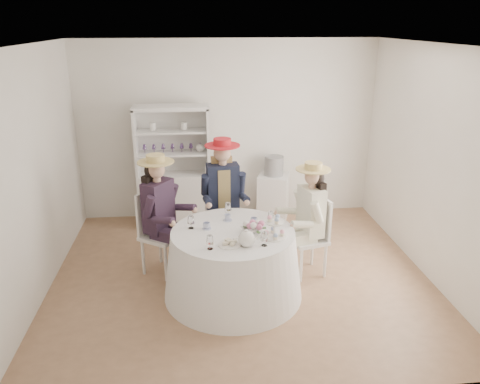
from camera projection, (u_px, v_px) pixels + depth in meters
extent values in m
plane|color=#8A6445|center=(241.00, 275.00, 5.72)|extent=(4.50, 4.50, 0.00)
plane|color=white|center=(241.00, 44.00, 4.79)|extent=(4.50, 4.50, 0.00)
plane|color=silver|center=(228.00, 131.00, 7.12)|extent=(4.50, 0.00, 4.50)
plane|color=silver|center=(269.00, 252.00, 3.39)|extent=(4.50, 0.00, 4.50)
plane|color=silver|center=(34.00, 176.00, 5.04)|extent=(0.00, 4.50, 4.50)
plane|color=silver|center=(432.00, 164.00, 5.47)|extent=(0.00, 4.50, 4.50)
cone|color=white|center=(233.00, 264.00, 5.21)|extent=(1.55, 1.55, 0.76)
cylinder|color=white|center=(233.00, 232.00, 5.08)|extent=(1.35, 1.35, 0.02)
cube|color=silver|center=(175.00, 199.00, 7.06)|extent=(1.14, 0.70, 0.80)
cube|color=silver|center=(173.00, 138.00, 6.92)|extent=(1.03, 0.36, 0.98)
cube|color=silver|center=(170.00, 108.00, 6.59)|extent=(1.14, 0.70, 0.05)
cube|color=silver|center=(136.00, 142.00, 6.71)|extent=(0.16, 0.39, 0.98)
cube|color=silver|center=(208.00, 140.00, 6.81)|extent=(0.16, 0.39, 0.98)
cube|color=silver|center=(173.00, 153.00, 6.82)|extent=(1.06, 0.64, 0.03)
cube|color=silver|center=(172.00, 131.00, 6.71)|extent=(1.06, 0.64, 0.03)
sphere|color=white|center=(200.00, 148.00, 6.83)|extent=(0.12, 0.12, 0.12)
cube|color=silver|center=(273.00, 196.00, 7.30)|extent=(0.56, 0.56, 0.70)
cylinder|color=black|center=(274.00, 166.00, 7.13)|extent=(0.32, 0.32, 0.29)
cube|color=silver|center=(162.00, 236.00, 5.66)|extent=(0.59, 0.59, 0.04)
cylinder|color=silver|center=(166.00, 263.00, 5.52)|extent=(0.04, 0.04, 0.47)
cylinder|color=silver|center=(182.00, 252.00, 5.80)|extent=(0.04, 0.04, 0.47)
cylinder|color=silver|center=(143.00, 257.00, 5.67)|extent=(0.04, 0.04, 0.47)
cylinder|color=silver|center=(160.00, 246.00, 5.96)|extent=(0.04, 0.04, 0.47)
cube|color=silver|center=(148.00, 211.00, 5.64)|extent=(0.25, 0.35, 0.53)
cube|color=black|center=(158.00, 206.00, 5.53)|extent=(0.39, 0.44, 0.62)
cube|color=black|center=(165.00, 235.00, 5.49)|extent=(0.38, 0.32, 0.13)
cylinder|color=black|center=(177.00, 262.00, 5.53)|extent=(0.11, 0.11, 0.49)
cylinder|color=black|center=(149.00, 207.00, 5.30)|extent=(0.21, 0.18, 0.29)
cube|color=black|center=(175.00, 229.00, 5.65)|extent=(0.38, 0.32, 0.13)
cylinder|color=black|center=(186.00, 255.00, 5.69)|extent=(0.11, 0.11, 0.49)
cylinder|color=black|center=(172.00, 195.00, 5.67)|extent=(0.21, 0.18, 0.29)
cylinder|color=#D8A889|center=(157.00, 179.00, 5.42)|extent=(0.10, 0.10, 0.08)
sphere|color=#D8A889|center=(156.00, 170.00, 5.38)|extent=(0.20, 0.20, 0.20)
sphere|color=black|center=(153.00, 171.00, 5.40)|extent=(0.20, 0.20, 0.20)
cube|color=black|center=(152.00, 190.00, 5.50)|extent=(0.21, 0.26, 0.40)
cylinder|color=tan|center=(156.00, 162.00, 5.34)|extent=(0.42, 0.42, 0.01)
cylinder|color=tan|center=(155.00, 158.00, 5.33)|extent=(0.21, 0.21, 0.08)
cube|color=silver|center=(224.00, 218.00, 6.11)|extent=(0.48, 0.48, 0.04)
cylinder|color=silver|center=(212.00, 243.00, 6.00)|extent=(0.04, 0.04, 0.49)
cylinder|color=silver|center=(239.00, 241.00, 6.06)|extent=(0.04, 0.04, 0.49)
cylinder|color=silver|center=(209.00, 232.00, 6.33)|extent=(0.04, 0.04, 0.49)
cylinder|color=silver|center=(234.00, 230.00, 6.39)|extent=(0.04, 0.04, 0.49)
cube|color=silver|center=(221.00, 192.00, 6.19)|extent=(0.42, 0.07, 0.55)
cube|color=#191E32|center=(223.00, 188.00, 5.99)|extent=(0.42, 0.26, 0.64)
cube|color=tan|center=(223.00, 188.00, 5.99)|extent=(0.18, 0.26, 0.55)
cube|color=#191E32|center=(217.00, 217.00, 5.94)|extent=(0.18, 0.39, 0.13)
cylinder|color=#191E32|center=(220.00, 246.00, 5.91)|extent=(0.11, 0.11, 0.51)
cylinder|color=#191E32|center=(205.00, 185.00, 5.88)|extent=(0.12, 0.20, 0.31)
cube|color=#191E32|center=(233.00, 216.00, 5.97)|extent=(0.18, 0.39, 0.13)
cylinder|color=#191E32|center=(235.00, 244.00, 5.94)|extent=(0.11, 0.11, 0.51)
cylinder|color=#191E32|center=(241.00, 183.00, 5.96)|extent=(0.12, 0.20, 0.31)
cylinder|color=#D8A889|center=(223.00, 163.00, 5.87)|extent=(0.10, 0.10, 0.09)
sphere|color=#D8A889|center=(222.00, 153.00, 5.83)|extent=(0.21, 0.21, 0.21)
sphere|color=tan|center=(222.00, 153.00, 5.88)|extent=(0.21, 0.21, 0.21)
cube|color=tan|center=(222.00, 172.00, 6.00)|extent=(0.27, 0.11, 0.42)
cylinder|color=red|center=(222.00, 145.00, 5.79)|extent=(0.44, 0.44, 0.01)
cylinder|color=red|center=(222.00, 142.00, 5.78)|extent=(0.22, 0.22, 0.09)
cube|color=silver|center=(308.00, 240.00, 5.62)|extent=(0.49, 0.49, 0.04)
cylinder|color=silver|center=(289.00, 253.00, 5.79)|extent=(0.04, 0.04, 0.44)
cylinder|color=silver|center=(301.00, 265.00, 5.51)|extent=(0.04, 0.04, 0.44)
cylinder|color=silver|center=(312.00, 249.00, 5.90)|extent=(0.04, 0.04, 0.44)
cylinder|color=silver|center=(325.00, 261.00, 5.61)|extent=(0.04, 0.04, 0.44)
cube|color=silver|center=(322.00, 217.00, 5.59)|extent=(0.13, 0.38, 0.50)
cube|color=white|center=(311.00, 211.00, 5.50)|extent=(0.29, 0.40, 0.58)
cube|color=white|center=(296.00, 232.00, 5.63)|extent=(0.36, 0.21, 0.12)
cylinder|color=white|center=(284.00, 256.00, 5.69)|extent=(0.10, 0.10, 0.46)
cylinder|color=white|center=(300.00, 200.00, 5.65)|extent=(0.19, 0.13, 0.28)
cube|color=white|center=(303.00, 238.00, 5.48)|extent=(0.36, 0.21, 0.12)
cylinder|color=white|center=(291.00, 263.00, 5.53)|extent=(0.10, 0.10, 0.46)
cylinder|color=white|center=(317.00, 212.00, 5.28)|extent=(0.19, 0.13, 0.28)
cylinder|color=#D8A889|center=(312.00, 186.00, 5.39)|extent=(0.09, 0.09, 0.08)
sphere|color=#D8A889|center=(313.00, 177.00, 5.35)|extent=(0.19, 0.19, 0.19)
sphere|color=black|center=(316.00, 178.00, 5.37)|extent=(0.19, 0.19, 0.19)
cube|color=black|center=(318.00, 196.00, 5.47)|extent=(0.14, 0.25, 0.38)
cylinder|color=tan|center=(313.00, 169.00, 5.32)|extent=(0.40, 0.40, 0.01)
cylinder|color=tan|center=(313.00, 166.00, 5.31)|extent=(0.20, 0.20, 0.08)
cube|color=silver|center=(222.00, 196.00, 7.04)|extent=(0.50, 0.50, 0.04)
cylinder|color=silver|center=(234.00, 207.00, 7.23)|extent=(0.04, 0.04, 0.43)
cylinder|color=silver|center=(215.00, 205.00, 7.30)|extent=(0.04, 0.04, 0.43)
cylinder|color=silver|center=(229.00, 215.00, 6.94)|extent=(0.04, 0.04, 0.43)
cylinder|color=silver|center=(209.00, 213.00, 7.01)|extent=(0.04, 0.04, 0.43)
cube|color=silver|center=(218.00, 183.00, 6.79)|extent=(0.36, 0.15, 0.49)
imported|color=white|center=(207.00, 226.00, 5.13)|extent=(0.09, 0.09, 0.07)
imported|color=white|center=(228.00, 218.00, 5.34)|extent=(0.08, 0.08, 0.07)
imported|color=white|center=(254.00, 221.00, 5.26)|extent=(0.10, 0.10, 0.06)
imported|color=white|center=(250.00, 230.00, 5.04)|extent=(0.26, 0.26, 0.05)
sphere|color=pink|center=(259.00, 225.00, 5.03)|extent=(0.07, 0.07, 0.07)
sphere|color=white|center=(257.00, 223.00, 5.07)|extent=(0.07, 0.07, 0.07)
sphere|color=pink|center=(252.00, 223.00, 5.07)|extent=(0.07, 0.07, 0.07)
sphere|color=white|center=(249.00, 224.00, 5.04)|extent=(0.07, 0.07, 0.07)
sphere|color=pink|center=(249.00, 226.00, 4.99)|extent=(0.07, 0.07, 0.07)
sphere|color=white|center=(253.00, 227.00, 4.96)|extent=(0.07, 0.07, 0.07)
sphere|color=pink|center=(258.00, 227.00, 4.98)|extent=(0.07, 0.07, 0.07)
sphere|color=white|center=(247.00, 239.00, 4.73)|extent=(0.17, 0.17, 0.17)
cylinder|color=white|center=(257.00, 237.00, 4.74)|extent=(0.10, 0.03, 0.08)
cylinder|color=white|center=(247.00, 231.00, 4.70)|extent=(0.04, 0.04, 0.02)
cylinder|color=white|center=(230.00, 244.00, 4.77)|extent=(0.24, 0.24, 0.01)
cube|color=beige|center=(225.00, 244.00, 4.74)|extent=(0.05, 0.04, 0.03)
cube|color=beige|center=(230.00, 241.00, 4.76)|extent=(0.06, 0.05, 0.03)
cube|color=beige|center=(234.00, 242.00, 4.78)|extent=(0.07, 0.06, 0.03)
cube|color=beige|center=(228.00, 240.00, 4.79)|extent=(0.06, 0.06, 0.03)
cube|color=beige|center=(233.00, 244.00, 4.73)|extent=(0.06, 0.07, 0.03)
cylinder|color=white|center=(274.00, 237.00, 4.94)|extent=(0.25, 0.25, 0.01)
cylinder|color=white|center=(274.00, 230.00, 4.91)|extent=(0.02, 0.02, 0.17)
cylinder|color=white|center=(275.00, 222.00, 4.88)|extent=(0.19, 0.19, 0.01)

